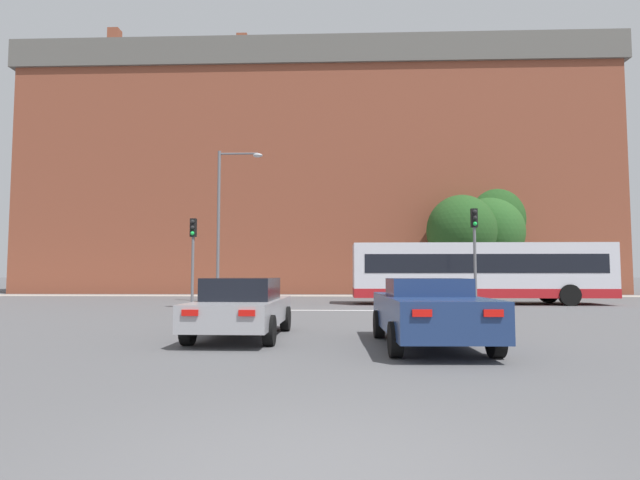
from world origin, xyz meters
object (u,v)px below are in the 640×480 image
object	(u,v)px
car_roadster_right	(429,311)
bus_crossing_lead	(479,272)
car_saloon_left	(242,307)
street_lamp_junction	(226,210)
traffic_light_near_left	(193,247)
pedestrian_waiting	(402,282)
traffic_light_near_right	(475,241)

from	to	relation	value
car_roadster_right	bus_crossing_lead	xyz separation A→B (m)	(5.10, 14.55, 0.88)
car_saloon_left	bus_crossing_lead	world-z (taller)	bus_crossing_lead
street_lamp_junction	traffic_light_near_left	bearing A→B (deg)	-95.00
traffic_light_near_left	street_lamp_junction	bearing A→B (deg)	85.00
car_saloon_left	pedestrian_waiting	bearing A→B (deg)	74.63
bus_crossing_lead	traffic_light_near_right	bearing A→B (deg)	162.39
traffic_light_near_left	car_roadster_right	bearing A→B (deg)	-53.21
car_saloon_left	traffic_light_near_right	world-z (taller)	traffic_light_near_right
bus_crossing_lead	pedestrian_waiting	size ratio (longest dim) A/B	7.78
pedestrian_waiting	car_roadster_right	bearing A→B (deg)	-95.64
bus_crossing_lead	traffic_light_near_left	distance (m)	13.80
traffic_light_near_right	traffic_light_near_left	xyz separation A→B (m)	(-12.06, 0.18, -0.22)
traffic_light_near_right	traffic_light_near_left	size ratio (longest dim) A/B	1.09
traffic_light_near_left	street_lamp_junction	distance (m)	5.04
traffic_light_near_left	pedestrian_waiting	bearing A→B (deg)	50.19
street_lamp_junction	pedestrian_waiting	size ratio (longest dim) A/B	5.01
car_roadster_right	street_lamp_junction	size ratio (longest dim) A/B	0.56
traffic_light_near_right	pedestrian_waiting	xyz separation A→B (m)	(-1.44, 12.93, -1.93)
car_roadster_right	traffic_light_near_right	distance (m)	11.63
car_saloon_left	bus_crossing_lead	bearing A→B (deg)	56.15
car_saloon_left	traffic_light_near_left	xyz separation A→B (m)	(-4.04, 9.61, 1.92)
traffic_light_near_left	pedestrian_waiting	world-z (taller)	traffic_light_near_left
car_roadster_right	car_saloon_left	bearing A→B (deg)	160.88
car_saloon_left	street_lamp_junction	world-z (taller)	street_lamp_junction
traffic_light_near_left	pedestrian_waiting	size ratio (longest dim) A/B	2.44
traffic_light_near_right	street_lamp_junction	size ratio (longest dim) A/B	0.53
car_roadster_right	traffic_light_near_left	world-z (taller)	traffic_light_near_left
traffic_light_near_right	pedestrian_waiting	size ratio (longest dim) A/B	2.66
traffic_light_near_left	street_lamp_junction	size ratio (longest dim) A/B	0.49
car_saloon_left	bus_crossing_lead	size ratio (longest dim) A/B	0.36
car_roadster_right	traffic_light_near_right	size ratio (longest dim) A/B	1.06
bus_crossing_lead	street_lamp_junction	bearing A→B (deg)	86.09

